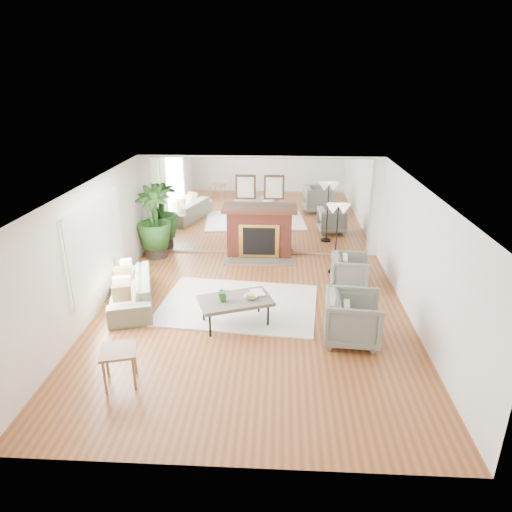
# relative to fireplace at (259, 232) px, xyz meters

# --- Properties ---
(ground) EXTENTS (7.00, 7.00, 0.00)m
(ground) POSITION_rel_fireplace_xyz_m (0.00, -3.26, -0.66)
(ground) COLOR brown
(ground) RESTS_ON ground
(wall_left) EXTENTS (0.02, 7.00, 2.50)m
(wall_left) POSITION_rel_fireplace_xyz_m (-2.99, -3.26, 0.59)
(wall_left) COLOR white
(wall_left) RESTS_ON ground
(wall_right) EXTENTS (0.02, 7.00, 2.50)m
(wall_right) POSITION_rel_fireplace_xyz_m (2.99, -3.26, 0.59)
(wall_right) COLOR white
(wall_right) RESTS_ON ground
(wall_back) EXTENTS (6.00, 0.02, 2.50)m
(wall_back) POSITION_rel_fireplace_xyz_m (0.00, 0.23, 0.59)
(wall_back) COLOR white
(wall_back) RESTS_ON ground
(mirror_panel) EXTENTS (5.40, 0.04, 2.40)m
(mirror_panel) POSITION_rel_fireplace_xyz_m (0.00, 0.21, 0.59)
(mirror_panel) COLOR silver
(mirror_panel) RESTS_ON wall_back
(window_panel) EXTENTS (0.04, 2.40, 1.50)m
(window_panel) POSITION_rel_fireplace_xyz_m (-2.96, -2.86, 0.69)
(window_panel) COLOR #B2E09E
(window_panel) RESTS_ON wall_left
(fireplace) EXTENTS (1.85, 0.83, 2.05)m
(fireplace) POSITION_rel_fireplace_xyz_m (0.00, 0.00, 0.00)
(fireplace) COLOR maroon
(fireplace) RESTS_ON ground
(area_rug) EXTENTS (3.26, 2.48, 0.03)m
(area_rug) POSITION_rel_fireplace_xyz_m (-0.29, -2.69, -0.64)
(area_rug) COLOR silver
(area_rug) RESTS_ON ground
(coffee_table) EXTENTS (1.48, 1.17, 0.52)m
(coffee_table) POSITION_rel_fireplace_xyz_m (-0.27, -3.44, -0.18)
(coffee_table) COLOR #585045
(coffee_table) RESTS_ON ground
(sofa) EXTENTS (1.35, 2.20, 0.60)m
(sofa) POSITION_rel_fireplace_xyz_m (-2.45, -2.74, -0.36)
(sofa) COLOR gray
(sofa) RESTS_ON ground
(armchair_back) EXTENTS (0.85, 0.83, 0.72)m
(armchair_back) POSITION_rel_fireplace_xyz_m (2.03, -1.68, -0.30)
(armchair_back) COLOR gray
(armchair_back) RESTS_ON ground
(armchair_front) EXTENTS (1.03, 1.01, 0.86)m
(armchair_front) POSITION_rel_fireplace_xyz_m (1.78, -3.89, -0.23)
(armchair_front) COLOR gray
(armchair_front) RESTS_ON ground
(side_table) EXTENTS (0.63, 0.63, 0.58)m
(side_table) POSITION_rel_fireplace_xyz_m (-1.81, -5.27, -0.17)
(side_table) COLOR brown
(side_table) RESTS_ON ground
(potted_ficus) EXTENTS (0.92, 0.92, 1.82)m
(potted_ficus) POSITION_rel_fireplace_xyz_m (-2.60, -0.16, 0.32)
(potted_ficus) COLOR black
(potted_ficus) RESTS_ON ground
(floor_lamp) EXTENTS (0.53, 0.30, 1.64)m
(floor_lamp) POSITION_rel_fireplace_xyz_m (1.80, -0.91, 0.74)
(floor_lamp) COLOR black
(floor_lamp) RESTS_ON ground
(tabletop_plant) EXTENTS (0.30, 0.28, 0.27)m
(tabletop_plant) POSITION_rel_fireplace_xyz_m (-0.48, -3.52, -0.01)
(tabletop_plant) COLOR #366926
(tabletop_plant) RESTS_ON coffee_table
(fruit_bowl) EXTENTS (0.30, 0.30, 0.06)m
(fruit_bowl) POSITION_rel_fireplace_xyz_m (0.00, -3.39, -0.11)
(fruit_bowl) COLOR brown
(fruit_bowl) RESTS_ON coffee_table
(book) EXTENTS (0.32, 0.38, 0.02)m
(book) POSITION_rel_fireplace_xyz_m (0.00, -3.22, -0.13)
(book) COLOR brown
(book) RESTS_ON coffee_table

